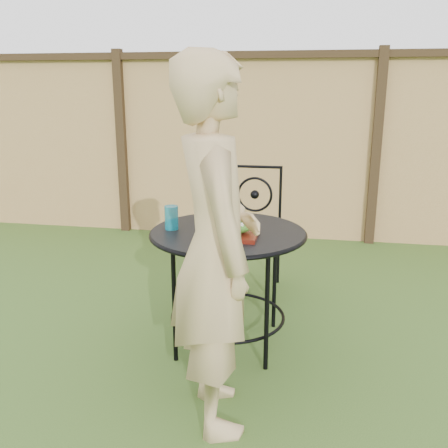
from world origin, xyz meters
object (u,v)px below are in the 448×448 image
(patio_table, at_px, (228,253))
(patio_chair, at_px, (252,226))
(diner, at_px, (215,249))
(salad_plate, at_px, (234,234))

(patio_table, relative_size, patio_chair, 0.97)
(patio_table, xyz_separation_m, diner, (0.06, -0.70, 0.26))
(patio_table, height_order, salad_plate, salad_plate)
(patio_chair, height_order, diner, diner)
(patio_table, bearing_deg, salad_plate, -63.51)
(salad_plate, bearing_deg, diner, -88.71)
(patio_table, xyz_separation_m, salad_plate, (0.05, -0.10, 0.15))
(salad_plate, bearing_deg, patio_table, 116.49)
(patio_table, xyz_separation_m, patio_chair, (0.03, 0.89, -0.08))
(patio_table, distance_m, salad_plate, 0.19)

